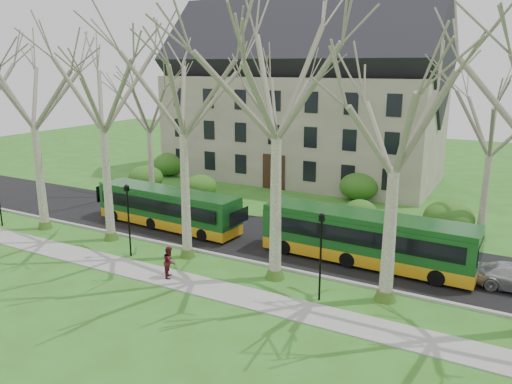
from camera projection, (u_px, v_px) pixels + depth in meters
ground at (225, 269)px, 27.82m from camera, size 120.00×120.00×0.00m
sidewalk at (199, 286)px, 25.69m from camera, size 70.00×2.00×0.06m
road at (270, 239)px, 32.49m from camera, size 80.00×8.00×0.06m
curb at (239, 259)px, 29.08m from camera, size 80.00×0.25×0.14m
building at (302, 96)px, 49.03m from camera, size 26.50×12.20×16.00m
tree_row_verge at (226, 144)px, 26.35m from camera, size 49.00×7.00×14.00m
tree_row_far at (289, 137)px, 36.31m from camera, size 33.00×7.00×12.00m
lamp_row at (214, 230)px, 26.34m from camera, size 36.22×0.22×4.30m
hedges at (267, 189)px, 41.65m from camera, size 30.60×8.60×2.00m
bus_lead at (168, 208)px, 34.65m from camera, size 11.20×3.00×2.77m
bus_follow at (365, 238)px, 28.22m from camera, size 12.05×2.89×2.99m
pedestrian_b at (170, 262)px, 26.49m from camera, size 0.96×1.03×1.69m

